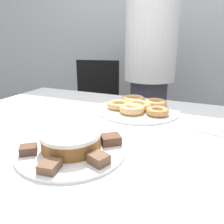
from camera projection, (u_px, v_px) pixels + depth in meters
wall_back at (175, 16)px, 2.07m from camera, size 8.00×0.05×2.60m
table at (103, 150)px, 0.86m from camera, size 1.44×1.04×0.77m
person_standing at (149, 73)px, 1.67m from camera, size 0.38×0.38×1.61m
office_chair_left at (95, 115)px, 2.00m from camera, size 0.53×0.53×0.91m
plate_cake at (72, 150)px, 0.67m from camera, size 0.33×0.33×0.01m
plate_donuts at (138, 110)px, 1.04m from camera, size 0.39×0.39×0.01m
frosted_cake at (71, 140)px, 0.66m from camera, size 0.18×0.18×0.05m
lamington_0 at (28, 150)px, 0.63m from camera, size 0.06×0.06×0.02m
lamington_1 at (51, 167)px, 0.55m from camera, size 0.05×0.06×0.02m
lamington_2 at (99, 159)px, 0.58m from camera, size 0.06×0.06×0.03m
lamington_3 at (111, 139)px, 0.69m from camera, size 0.08×0.08×0.03m
lamington_4 at (86, 129)px, 0.78m from camera, size 0.05×0.06×0.02m
lamington_5 at (50, 133)px, 0.74m from camera, size 0.06×0.06×0.02m
donut_0 at (138, 106)px, 1.04m from camera, size 0.13×0.13×0.03m
donut_1 at (119, 105)px, 1.05m from camera, size 0.12×0.12×0.03m
donut_2 at (132, 109)px, 0.98m from camera, size 0.11×0.11×0.03m
donut_3 at (157, 111)px, 0.96m from camera, size 0.10×0.10×0.03m
donut_4 at (155, 103)px, 1.08m from camera, size 0.11×0.11×0.03m
donut_5 at (133, 99)px, 1.15m from camera, size 0.12×0.12×0.03m
napkin at (218, 131)px, 0.81m from camera, size 0.14×0.13×0.01m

